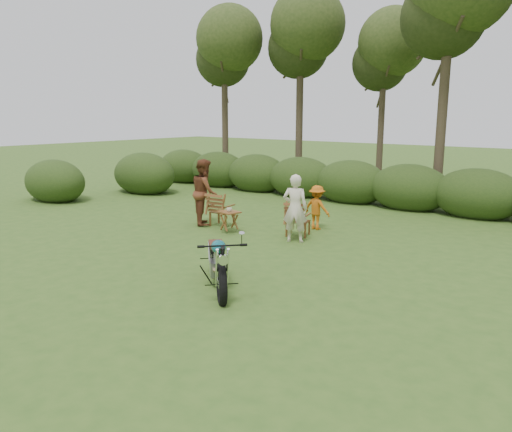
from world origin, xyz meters
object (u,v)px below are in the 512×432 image
Objects in this scene: cup at (229,210)px; child at (316,229)px; motorcycle at (218,286)px; lawn_chair_left at (222,226)px; side_table at (229,222)px; adult_b at (205,224)px; lawn_chair_right at (298,235)px; adult_a at (295,242)px.

child is (1.48, 1.68, -0.59)m from cup.
motorcycle is 15.56× the size of cup.
lawn_chair_left is 0.85m from side_table.
child reaches higher than side_table.
motorcycle is at bearing -179.37° from adult_b.
motorcycle is 2.32× the size of lawn_chair_left.
cup is at bearing -44.36° from side_table.
lawn_chair_right is at bearing 29.13° from cup.
cup reaches higher than side_table.
adult_b is at bearing 162.86° from cup.
side_table is 1.21m from adult_b.
lawn_chair_right is at bearing 92.07° from child.
motorcycle is 4.96m from adult_b.
lawn_chair_right is 1.73m from side_table.
adult_b reaches higher than lawn_chair_left.
side_table is 0.34× the size of adult_a.
adult_a is 0.90× the size of adult_b.
adult_b is at bearing -22.55° from adult_a.
motorcycle is at bearing -51.55° from side_table.
lawn_chair_left is at bearing 30.45° from child.
cup reaches higher than child.
lawn_chair_right is 0.61m from adult_a.
adult_b is (-2.93, 0.08, 0.00)m from adult_a.
adult_b is at bearing -8.38° from lawn_chair_right.
cup is 0.08× the size of adult_a.
adult_a is at bearing 166.04° from lawn_chair_left.
adult_b is 2.96m from child.
cup is at bearing -152.95° from adult_b.
motorcycle is at bearing 122.36° from lawn_chair_left.
child is at bearing 47.27° from side_table.
lawn_chair_left is 0.50m from adult_b.
side_table is at bearing 9.19° from lawn_chair_right.
lawn_chair_left is at bearing 144.48° from cup.
adult_a reaches higher than side_table.
cup is (0.04, -0.04, 0.32)m from side_table.
lawn_chair_right is 0.49× the size of adult_b.
side_table is at bearing -151.78° from adult_b.
cup is 2.31m from child.
lawn_chair_left is 1.04m from cup.
lawn_chair_left is at bearing -9.65° from lawn_chair_right.
cup is (0.70, -0.50, 0.59)m from lawn_chair_left.
adult_a is at bearing 7.67° from side_table.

